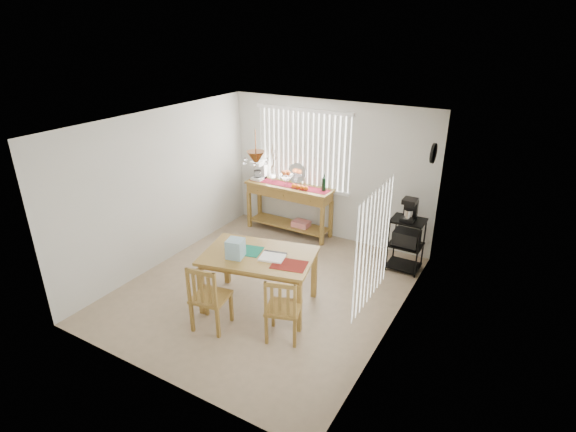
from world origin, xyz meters
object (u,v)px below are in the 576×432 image
Objects in this scene: wire_cart at (406,240)px; cart_items at (410,210)px; dining_table at (259,260)px; sideboard at (290,197)px; chair_left at (209,298)px; chair_right at (283,309)px.

wire_cart is 0.53m from cart_items.
dining_table is (-1.52, -2.10, -0.34)m from cart_items.
dining_table is (0.87, -2.38, 0.00)m from sideboard.
chair_left is (-1.79, -2.89, -0.06)m from wire_cart.
cart_items is 0.38× the size of chair_left.
wire_cart is at bearing 53.87° from dining_table.
wire_cart is 0.92× the size of chair_left.
chair_left is (0.60, -3.18, -0.25)m from sideboard.
sideboard is 2.42m from wire_cart.
wire_cart is 3.40m from chair_left.
cart_items is 3.46m from chair_left.
chair_right is (-0.83, -2.60, -0.62)m from cart_items.
cart_items is at bearing 90.00° from wire_cart.
cart_items is at bearing 58.24° from chair_left.
dining_table is at bearing 143.94° from chair_right.
chair_left reaches higher than wire_cart.
chair_right is at bearing -36.06° from dining_table.
cart_items is 0.40× the size of chair_right.
chair_left is at bearing -121.84° from wire_cart.
chair_left is 1.01m from chair_right.
cart_items is at bearing 54.00° from dining_table.
dining_table is at bearing 71.36° from chair_left.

